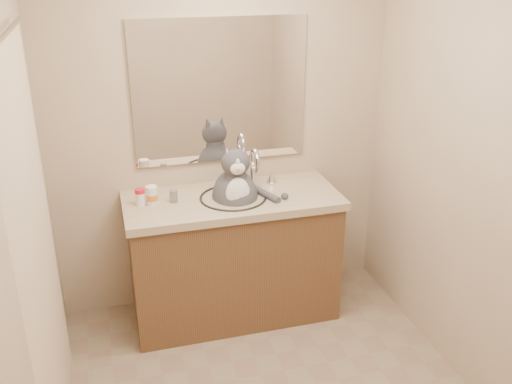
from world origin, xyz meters
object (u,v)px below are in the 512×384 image
(cat, at_px, (236,194))
(pill_bottle_orange, at_px, (152,196))
(pill_bottle_redcap, at_px, (140,197))
(grey_canister, at_px, (174,196))

(cat, distance_m, pill_bottle_orange, 0.51)
(pill_bottle_redcap, bearing_deg, grey_canister, -1.24)
(pill_bottle_orange, height_order, grey_canister, pill_bottle_orange)
(pill_bottle_redcap, xyz_separation_m, pill_bottle_orange, (0.07, -0.01, 0.00))
(pill_bottle_redcap, bearing_deg, cat, -4.32)
(pill_bottle_redcap, xyz_separation_m, grey_canister, (0.20, -0.00, -0.01))
(cat, bearing_deg, grey_canister, 177.50)
(pill_bottle_orange, distance_m, grey_canister, 0.13)
(pill_bottle_redcap, height_order, pill_bottle_orange, pill_bottle_orange)
(cat, distance_m, grey_canister, 0.38)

